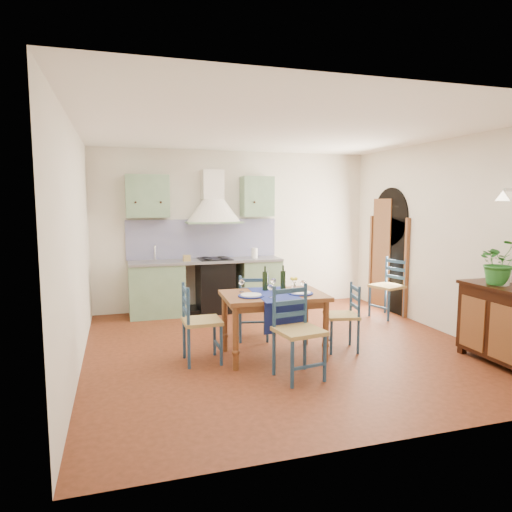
# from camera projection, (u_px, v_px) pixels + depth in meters

# --- Properties ---
(floor) EXTENTS (5.00, 5.00, 0.00)m
(floor) POSITION_uv_depth(u_px,v_px,m) (283.00, 347.00, 6.02)
(floor) COLOR #451F0E
(floor) RESTS_ON ground
(back_wall) EXTENTS (5.00, 0.96, 2.80)m
(back_wall) POSITION_uv_depth(u_px,v_px,m) (213.00, 251.00, 7.94)
(back_wall) COLOR silver
(back_wall) RESTS_ON ground
(right_wall) EXTENTS (0.26, 5.00, 2.80)m
(right_wall) POSITION_uv_depth(u_px,v_px,m) (433.00, 240.00, 6.85)
(right_wall) COLOR silver
(right_wall) RESTS_ON ground
(left_wall) EXTENTS (0.04, 5.00, 2.80)m
(left_wall) POSITION_uv_depth(u_px,v_px,m) (76.00, 247.00, 5.14)
(left_wall) COLOR silver
(left_wall) RESTS_ON ground
(ceiling) EXTENTS (5.00, 5.00, 0.01)m
(ceiling) POSITION_uv_depth(u_px,v_px,m) (285.00, 130.00, 5.69)
(ceiling) COLOR white
(ceiling) RESTS_ON back_wall
(dining_table) EXTENTS (1.28, 0.97, 1.11)m
(dining_table) POSITION_uv_depth(u_px,v_px,m) (274.00, 301.00, 5.58)
(dining_table) COLOR brown
(dining_table) RESTS_ON ground
(chair_near) EXTENTS (0.53, 0.53, 1.00)m
(chair_near) POSITION_uv_depth(u_px,v_px,m) (297.00, 331.00, 4.93)
(chair_near) COLOR navy
(chair_near) RESTS_ON ground
(chair_far) EXTENTS (0.51, 0.51, 0.93)m
(chair_far) POSITION_uv_depth(u_px,v_px,m) (253.00, 306.00, 6.31)
(chair_far) COLOR navy
(chair_far) RESTS_ON ground
(chair_left) EXTENTS (0.44, 0.44, 0.95)m
(chair_left) POSITION_uv_depth(u_px,v_px,m) (199.00, 322.00, 5.41)
(chair_left) COLOR navy
(chair_left) RESTS_ON ground
(chair_right) EXTENTS (0.48, 0.48, 0.86)m
(chair_right) POSITION_uv_depth(u_px,v_px,m) (344.00, 316.00, 5.86)
(chair_right) COLOR navy
(chair_right) RESTS_ON ground
(chair_spare) EXTENTS (0.57, 0.57, 0.98)m
(chair_spare) POSITION_uv_depth(u_px,v_px,m) (389.00, 287.00, 7.56)
(chair_spare) COLOR navy
(chair_spare) RESTS_ON ground
(sideboard) EXTENTS (0.50, 1.05, 0.94)m
(sideboard) POSITION_uv_depth(u_px,v_px,m) (503.00, 322.00, 5.36)
(sideboard) COLOR black
(sideboard) RESTS_ON ground
(potted_plant) EXTENTS (0.60, 0.57, 0.54)m
(potted_plant) POSITION_uv_depth(u_px,v_px,m) (500.00, 262.00, 5.36)
(potted_plant) COLOR #267028
(potted_plant) RESTS_ON sideboard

